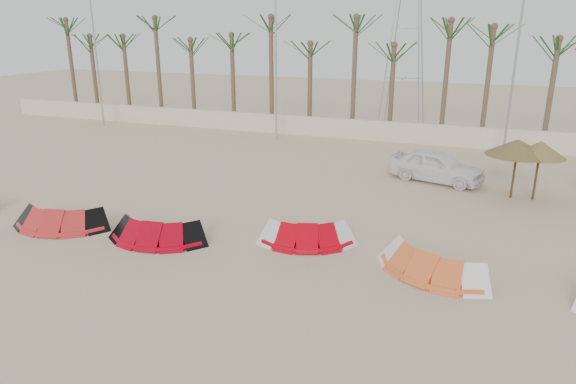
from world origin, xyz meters
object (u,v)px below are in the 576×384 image
at_px(kite_orange, 432,259).
at_px(parasol_mid, 540,149).
at_px(kite_red_left, 66,215).
at_px(kite_red_mid, 162,228).
at_px(parasol_left, 518,147).
at_px(car, 436,166).
at_px(kite_red_right, 310,230).

xyz_separation_m(kite_orange, parasol_mid, (3.49, 8.57, 1.83)).
relative_size(kite_red_left, kite_orange, 0.96).
height_order(kite_red_left, kite_red_mid, same).
height_order(parasol_left, parasol_mid, parasol_left).
bearing_deg(kite_red_mid, car, 51.43).
height_order(kite_orange, car, car).
relative_size(kite_orange, parasol_mid, 1.52).
distance_m(kite_orange, car, 9.99).
bearing_deg(kite_red_right, parasol_mid, 44.70).
bearing_deg(kite_red_right, kite_red_mid, -162.09).
xyz_separation_m(kite_red_right, parasol_left, (6.85, 7.62, 1.86)).
relative_size(kite_red_left, kite_red_right, 1.06).
xyz_separation_m(kite_red_left, parasol_mid, (16.85, 9.47, 1.83)).
xyz_separation_m(kite_orange, parasol_left, (2.60, 8.53, 1.86)).
relative_size(kite_red_left, parasol_mid, 1.46).
height_order(kite_red_mid, parasol_left, parasol_left).
xyz_separation_m(kite_red_mid, car, (8.51, 10.67, 0.35)).
xyz_separation_m(kite_red_mid, kite_red_right, (5.01, 1.62, -0.00)).
height_order(kite_red_right, car, car).
height_order(kite_red_mid, kite_orange, same).
xyz_separation_m(kite_red_left, kite_red_mid, (4.09, 0.19, -0.00)).
xyz_separation_m(kite_red_left, parasol_left, (15.96, 9.43, 1.86)).
bearing_deg(kite_red_mid, parasol_left, 37.92).
bearing_deg(kite_red_right, parasol_left, 48.04).
xyz_separation_m(parasol_left, car, (-3.35, 1.43, -1.52)).
distance_m(kite_red_left, car, 16.64).
xyz_separation_m(kite_red_left, kite_red_right, (9.10, 1.80, -0.00)).
bearing_deg(kite_red_mid, parasol_mid, 36.05).
xyz_separation_m(kite_red_left, car, (12.60, 10.86, 0.34)).
relative_size(kite_red_mid, kite_orange, 0.91).
bearing_deg(parasol_left, kite_red_left, -149.43).
distance_m(kite_red_mid, kite_orange, 9.29).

